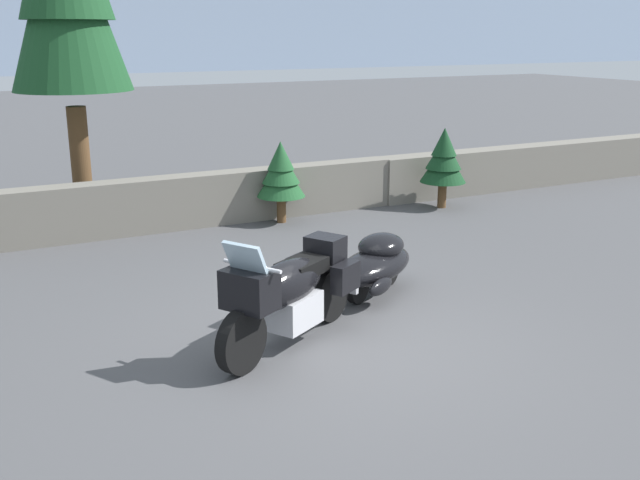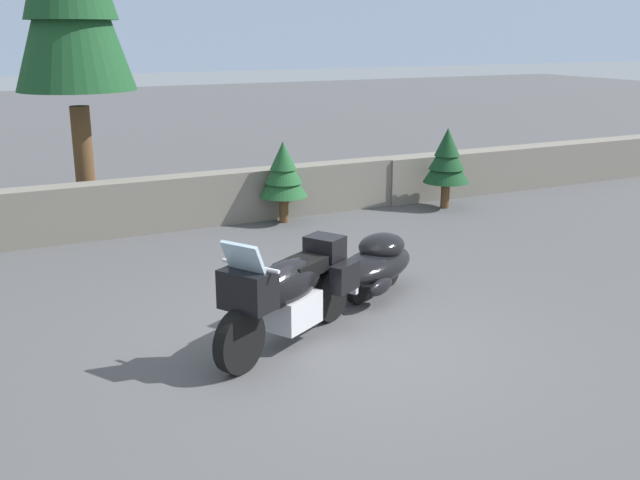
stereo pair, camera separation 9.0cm
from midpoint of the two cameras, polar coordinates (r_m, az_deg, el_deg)
The scene contains 6 objects.
ground_plane at distance 8.14m, azimuth 1.80°, elevation -7.93°, with size 80.00×80.00×0.00m, color #4C4C4F.
stone_guard_wall at distance 13.02m, azimuth -8.72°, elevation 3.00°, with size 24.00×0.61×0.91m.
touring_motorcycle at distance 7.88m, azimuth -2.20°, elevation -3.90°, with size 2.07×1.42×1.33m.
car_shaped_trailer at distance 9.50m, azimuth 4.54°, elevation -1.81°, with size 2.09×1.42×0.76m.
pine_sapling_near at distance 14.28m, azimuth 9.97°, elevation 6.25°, with size 0.88×0.88×1.54m.
pine_sapling_farther at distance 12.99m, azimuth -2.66°, elevation 5.28°, with size 0.86×0.86×1.45m.
Camera 2 is at (-3.53, -6.57, 3.28)m, focal length 41.34 mm.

